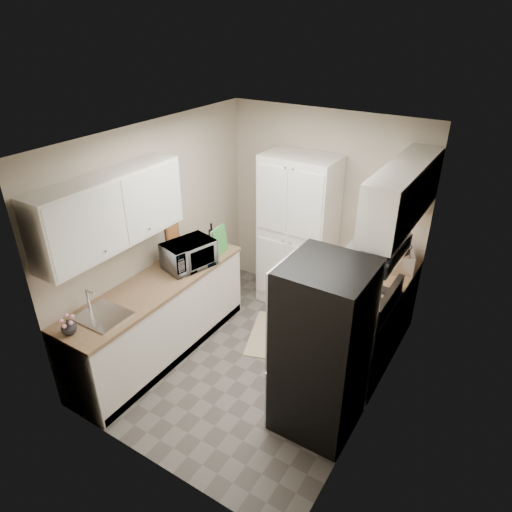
{
  "coord_description": "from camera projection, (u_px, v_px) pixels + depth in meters",
  "views": [
    {
      "loc": [
        2.11,
        -3.37,
        3.48
      ],
      "look_at": [
        -0.09,
        0.15,
        1.23
      ],
      "focal_mm": 32.0,
      "sensor_mm": 36.0,
      "label": 1
    }
  ],
  "objects": [
    {
      "name": "microwave",
      "position": [
        189.0,
        254.0,
        5.1
      ],
      "size": [
        0.51,
        0.63,
        0.3
      ],
      "primitive_type": "imported",
      "rotation": [
        0.0,
        0.0,
        1.31
      ],
      "color": "#A3A3A7",
      "rests_on": "countertop_left"
    },
    {
      "name": "electric_range",
      "position": [
        355.0,
        336.0,
        4.76
      ],
      "size": [
        0.71,
        0.78,
        1.13
      ],
      "color": "#B7B7BC",
      "rests_on": "ground"
    },
    {
      "name": "pantry_cabinet",
      "position": [
        298.0,
        233.0,
        5.75
      ],
      "size": [
        0.9,
        0.55,
        2.0
      ],
      "primitive_type": "cube",
      "color": "silver",
      "rests_on": "ground"
    },
    {
      "name": "ground",
      "position": [
        256.0,
        359.0,
        5.15
      ],
      "size": [
        3.2,
        3.2,
        0.0
      ],
      "primitive_type": "plane",
      "color": "#56514C",
      "rests_on": "ground"
    },
    {
      "name": "kitchen_mat",
      "position": [
        274.0,
        335.0,
        5.53
      ],
      "size": [
        0.81,
        1.02,
        0.01
      ],
      "primitive_type": "cube",
      "rotation": [
        0.0,
        0.0,
        0.34
      ],
      "color": "tan",
      "rests_on": "ground"
    },
    {
      "name": "refrigerator",
      "position": [
        322.0,
        350.0,
        4.0
      ],
      "size": [
        0.7,
        0.72,
        1.7
      ],
      "primitive_type": "cube",
      "color": "#B7B7BC",
      "rests_on": "ground"
    },
    {
      "name": "wine_bottle",
      "position": [
        212.0,
        237.0,
        5.49
      ],
      "size": [
        0.08,
        0.08,
        0.3
      ],
      "primitive_type": "cylinder",
      "color": "black",
      "rests_on": "countertop_left"
    },
    {
      "name": "base_cabinet_right",
      "position": [
        381.0,
        303.0,
        5.37
      ],
      "size": [
        0.6,
        0.8,
        0.88
      ],
      "primitive_type": "cube",
      "color": "silver",
      "rests_on": "ground"
    },
    {
      "name": "countertop_left",
      "position": [
        156.0,
        284.0,
        4.86
      ],
      "size": [
        0.63,
        2.33,
        0.04
      ],
      "primitive_type": "cube",
      "color": "#846647",
      "rests_on": "base_cabinet_left"
    },
    {
      "name": "cutting_board",
      "position": [
        220.0,
        240.0,
        5.38
      ],
      "size": [
        0.05,
        0.26,
        0.33
      ],
      "primitive_type": "cube",
      "rotation": [
        0.0,
        0.0,
        0.1
      ],
      "color": "green",
      "rests_on": "countertop_left"
    },
    {
      "name": "flower_vase",
      "position": [
        69.0,
        327.0,
        4.06
      ],
      "size": [
        0.16,
        0.16,
        0.14
      ],
      "primitive_type": "imported",
      "rotation": [
        0.0,
        0.0,
        0.16
      ],
      "color": "white",
      "rests_on": "countertop_left"
    },
    {
      "name": "countertop_right",
      "position": [
        386.0,
        269.0,
        5.15
      ],
      "size": [
        0.63,
        0.83,
        0.04
      ],
      "primitive_type": "cube",
      "color": "#846647",
      "rests_on": "base_cabinet_right"
    },
    {
      "name": "fruit_basket",
      "position": [
        401.0,
        247.0,
        5.0
      ],
      "size": [
        0.28,
        0.28,
        0.1
      ],
      "primitive_type": null,
      "rotation": [
        0.0,
        0.0,
        -0.27
      ],
      "color": "#D75205",
      "rests_on": "toaster_oven"
    },
    {
      "name": "base_cabinet_left",
      "position": [
        160.0,
        319.0,
        5.08
      ],
      "size": [
        0.6,
        2.3,
        0.88
      ],
      "primitive_type": "cube",
      "color": "silver",
      "rests_on": "ground"
    },
    {
      "name": "room_shell",
      "position": [
        254.0,
        229.0,
        4.38
      ],
      "size": [
        2.64,
        3.24,
        2.52
      ],
      "color": "#BFB09A",
      "rests_on": "ground"
    },
    {
      "name": "toaster_oven",
      "position": [
        398.0,
        259.0,
        5.09
      ],
      "size": [
        0.43,
        0.47,
        0.22
      ],
      "primitive_type": "cube",
      "rotation": [
        0.0,
        0.0,
        0.39
      ],
      "color": "silver",
      "rests_on": "countertop_right"
    }
  ]
}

